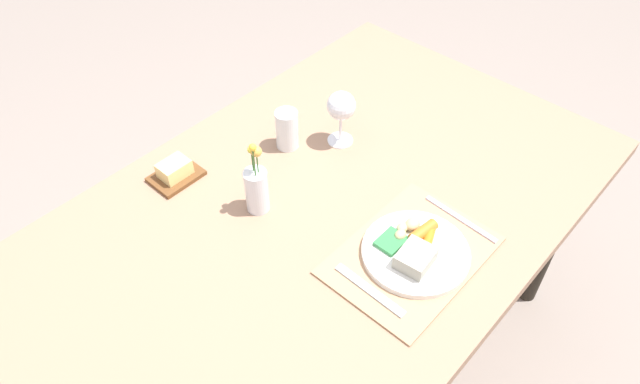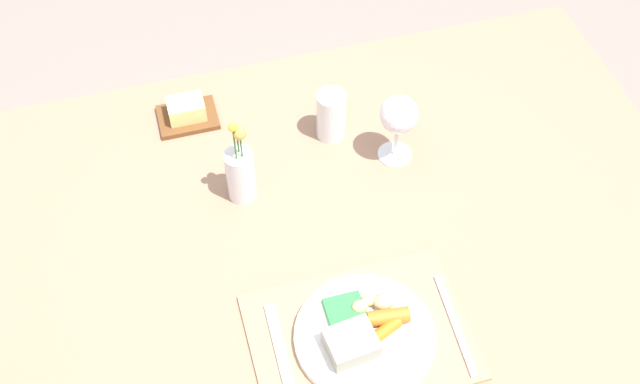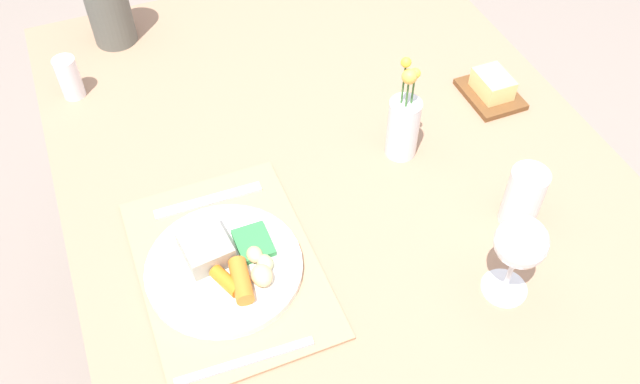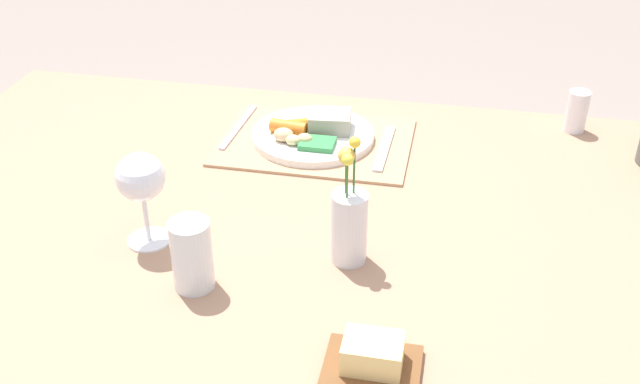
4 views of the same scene
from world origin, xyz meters
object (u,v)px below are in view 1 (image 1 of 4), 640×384
dining_table (325,225)px  dinner_plate (415,250)px  fork (370,290)px  butter_dish (175,172)px  wine_glass (341,107)px  water_tumbler (287,132)px  flower_vase (257,188)px  knife (461,219)px

dining_table → dinner_plate: size_ratio=6.23×
dinner_plate → fork: bearing=174.7°
butter_dish → fork: bearing=-84.3°
dining_table → wine_glass: 0.32m
water_tumbler → flower_vase: size_ratio=0.53×
fork → butter_dish: 0.62m
knife → wine_glass: wine_glass is taller
butter_dish → flower_vase: 0.26m
dinner_plate → fork: 0.15m
wine_glass → dinner_plate: bearing=-116.2°
dining_table → water_tumbler: (0.10, 0.23, 0.13)m
wine_glass → flower_vase: (-0.34, -0.02, -0.05)m
fork → wine_glass: wine_glass is taller
knife → flower_vase: size_ratio=0.95×
knife → wine_glass: (0.03, 0.42, 0.11)m
dinner_plate → knife: 0.17m
dining_table → wine_glass: wine_glass is taller
wine_glass → water_tumbler: size_ratio=1.43×
dinner_plate → water_tumbler: bearing=80.6°
dining_table → dinner_plate: 0.28m
fork → butter_dish: (-0.06, 0.61, 0.01)m
dining_table → butter_dish: (-0.19, 0.36, 0.10)m
knife → wine_glass: 0.44m
flower_vase → butter_dish: bearing=106.9°
water_tumbler → butter_dish: 0.32m
fork → flower_vase: 0.38m
dinner_plate → wine_glass: (0.20, 0.40, 0.10)m
wine_glass → water_tumbler: 0.17m
wine_glass → butter_dish: (-0.41, 0.22, -0.10)m
dinner_plate → water_tumbler: 0.51m
dinner_plate → wine_glass: bearing=63.8°
dinner_plate → water_tumbler: (0.08, 0.50, 0.03)m
flower_vase → dinner_plate: bearing=-70.2°
dining_table → knife: 0.35m
water_tumbler → butter_dish: size_ratio=0.89×
dining_table → fork: 0.30m
wine_glass → flower_vase: 0.34m
dinner_plate → wine_glass: 0.46m
flower_vase → fork: bearing=-91.8°
knife → butter_dish: 0.75m
dining_table → flower_vase: bearing=134.7°
dinner_plate → flower_vase: flower_vase is taller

